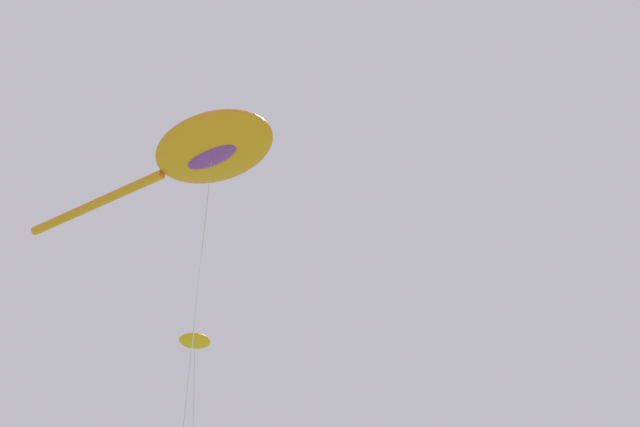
% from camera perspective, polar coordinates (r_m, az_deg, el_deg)
% --- Properties ---
extents(big_show_kite, '(5.89, 14.45, 20.47)m').
position_cam_1_polar(big_show_kite, '(25.27, -10.70, 5.71)').
color(big_show_kite, orange).
rests_on(big_show_kite, ground).
extents(small_kite_tiny_distant, '(1.19, 2.37, 12.31)m').
position_cam_1_polar(small_kite_tiny_distant, '(21.59, -11.75, -11.93)').
color(small_kite_tiny_distant, orange).
rests_on(small_kite_tiny_distant, ground).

